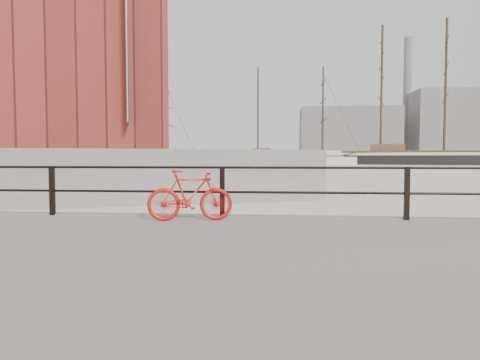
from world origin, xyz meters
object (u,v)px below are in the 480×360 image
(schooner_mid, at_px, (290,165))
(schooner_left, at_px, (138,166))
(workboat_near, at_px, (50,175))
(workboat_far, at_px, (16,170))
(barque_black, at_px, (444,165))
(bicycle, at_px, (190,195))

(schooner_mid, height_order, schooner_left, schooner_mid)
(workboat_near, xyz_separation_m, workboat_far, (-10.95, 11.71, 0.00))
(barque_black, xyz_separation_m, workboat_near, (-55.01, -57.83, 0.00))
(workboat_far, bearing_deg, schooner_left, 43.69)
(barque_black, xyz_separation_m, schooner_mid, (-32.52, -4.70, 0.00))
(bicycle, relative_size, schooner_mid, 0.05)
(bicycle, height_order, workboat_near, workboat_near)
(schooner_left, relative_size, workboat_far, 2.16)
(bicycle, xyz_separation_m, schooner_mid, (3.40, 82.02, -0.82))
(bicycle, bearing_deg, barque_black, 55.33)
(bicycle, height_order, schooner_mid, schooner_mid)
(schooner_left, height_order, workboat_far, schooner_left)
(barque_black, height_order, workboat_far, barque_black)
(barque_black, xyz_separation_m, schooner_left, (-61.61, -15.00, 0.00))
(barque_black, bearing_deg, schooner_left, -149.82)
(barque_black, height_order, schooner_mid, barque_black)
(workboat_near, bearing_deg, bicycle, -68.69)
(workboat_far, bearing_deg, workboat_near, -85.26)
(bicycle, distance_m, workboat_far, 50.51)
(barque_black, bearing_deg, schooner_mid, -155.27)
(schooner_left, bearing_deg, barque_black, 20.86)
(barque_black, height_order, schooner_left, barque_black)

